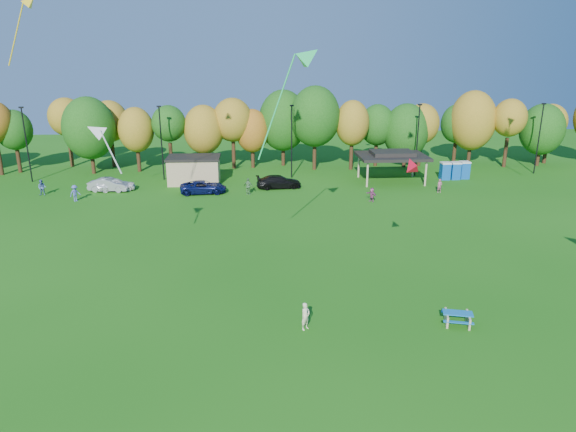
{
  "coord_description": "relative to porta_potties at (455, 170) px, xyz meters",
  "views": [
    {
      "loc": [
        -3.07,
        -23.5,
        14.95
      ],
      "look_at": [
        -0.93,
        6.0,
        5.61
      ],
      "focal_mm": 32.0,
      "sensor_mm": 36.0,
      "label": 1
    }
  ],
  "objects": [
    {
      "name": "far_person_0",
      "position": [
        -12.72,
        -9.46,
        -0.33
      ],
      "size": [
        1.14,
        1.44,
        1.53
      ],
      "primitive_type": "imported",
      "rotation": [
        0.0,
        0.0,
        5.27
      ],
      "color": "#9A4077",
      "rests_on": "ground"
    },
    {
      "name": "kite_3",
      "position": [
        -21.7,
        -28.31,
        13.67
      ],
      "size": [
        4.3,
        1.54,
        7.37
      ],
      "color": "#18BB56"
    },
    {
      "name": "kite_8",
      "position": [
        -41.52,
        -18.93,
        17.51
      ],
      "size": [
        3.12,
        1.22,
        5.28
      ],
      "color": "gold"
    },
    {
      "name": "ground",
      "position": [
        -22.32,
        -37.66,
        -1.1
      ],
      "size": [
        160.0,
        160.0,
        0.0
      ],
      "primitive_type": "plane",
      "color": "#19600F",
      "rests_on": "ground"
    },
    {
      "name": "car_d",
      "position": [
        -22.24,
        -2.94,
        -0.34
      ],
      "size": [
        5.38,
        2.63,
        1.51
      ],
      "primitive_type": "imported",
      "rotation": [
        0.0,
        0.0,
        1.67
      ],
      "color": "black",
      "rests_on": "ground"
    },
    {
      "name": "car_c",
      "position": [
        -30.83,
        -4.71,
        -0.38
      ],
      "size": [
        5.32,
        2.77,
        1.43
      ],
      "primitive_type": "imported",
      "rotation": [
        0.0,
        0.0,
        1.65
      ],
      "color": "#0C144B",
      "rests_on": "ground"
    },
    {
      "name": "tree_line",
      "position": [
        -23.35,
        7.85,
        4.82
      ],
      "size": [
        93.57,
        10.55,
        11.15
      ],
      "color": "black",
      "rests_on": "ground"
    },
    {
      "name": "car_b",
      "position": [
        -41.65,
        -2.97,
        -0.34
      ],
      "size": [
        4.76,
        2.18,
        1.51
      ],
      "primitive_type": "imported",
      "rotation": [
        0.0,
        0.0,
        1.44
      ],
      "color": "#96969B",
      "rests_on": "ground"
    },
    {
      "name": "far_person_2",
      "position": [
        -48.55,
        -4.35,
        -0.21
      ],
      "size": [
        0.91,
        0.73,
        1.78
      ],
      "primitive_type": "imported",
      "rotation": [
        0.0,
        0.0,
        6.22
      ],
      "color": "#47629E",
      "rests_on": "ground"
    },
    {
      "name": "far_person_3",
      "position": [
        -44.15,
        -7.04,
        -0.21
      ],
      "size": [
        1.28,
        1.27,
        1.77
      ],
      "primitive_type": "imported",
      "rotation": [
        0.0,
        0.0,
        0.78
      ],
      "color": "#4E59AB",
      "rests_on": "ground"
    },
    {
      "name": "kite_7",
      "position": [
        -35.16,
        -28.0,
        9.23
      ],
      "size": [
        2.27,
        1.33,
        3.54
      ],
      "color": "silver"
    },
    {
      "name": "pavilion",
      "position": [
        -8.32,
        -0.66,
        2.13
      ],
      "size": [
        8.2,
        6.2,
        3.77
      ],
      "color": "tan",
      "rests_on": "ground"
    },
    {
      "name": "utility_building",
      "position": [
        -32.32,
        0.34,
        0.54
      ],
      "size": [
        6.3,
        4.3,
        3.25
      ],
      "color": "tan",
      "rests_on": "ground"
    },
    {
      "name": "far_person_4",
      "position": [
        -4.21,
        -6.32,
        -0.31
      ],
      "size": [
        0.62,
        0.46,
        1.57
      ],
      "primitive_type": "imported",
      "rotation": [
        0.0,
        0.0,
        0.15
      ],
      "color": "#A54D6C",
      "rests_on": "ground"
    },
    {
      "name": "kite_0",
      "position": [
        -15.63,
        -31.05,
        7.46
      ],
      "size": [
        1.21,
        1.45,
        1.26
      ],
      "color": "red"
    },
    {
      "name": "lamp_posts",
      "position": [
        -20.32,
        2.34,
        3.8
      ],
      "size": [
        64.5,
        0.25,
        9.09
      ],
      "color": "black",
      "rests_on": "ground"
    },
    {
      "name": "kite_flyer",
      "position": [
        -22.52,
        -35.37,
        -0.28
      ],
      "size": [
        0.7,
        0.68,
        1.63
      ],
      "primitive_type": "imported",
      "rotation": [
        0.0,
        0.0,
        0.72
      ],
      "color": "beige",
      "rests_on": "ground"
    },
    {
      "name": "car_a",
      "position": [
        -40.94,
        -2.83,
        -0.37
      ],
      "size": [
        4.54,
        2.61,
        1.46
      ],
      "primitive_type": "imported",
      "rotation": [
        0.0,
        0.0,
        1.79
      ],
      "color": "white",
      "rests_on": "ground"
    },
    {
      "name": "porta_potties",
      "position": [
        0.0,
        0.0,
        0.0
      ],
      "size": [
        3.75,
        1.48,
        2.18
      ],
      "color": "#0C4EA8",
      "rests_on": "ground"
    },
    {
      "name": "far_person_1",
      "position": [
        -25.79,
        -5.61,
        -0.17
      ],
      "size": [
        1.17,
        0.9,
        1.85
      ],
      "primitive_type": "imported",
      "rotation": [
        0.0,
        0.0,
        2.67
      ],
      "color": "#598D56",
      "rests_on": "ground"
    },
    {
      "name": "picnic_table",
      "position": [
        -13.68,
        -35.42,
        -0.67
      ],
      "size": [
        1.98,
        1.77,
        0.73
      ],
      "rotation": [
        0.0,
        0.0,
        -0.25
      ],
      "color": "tan",
      "rests_on": "ground"
    }
  ]
}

